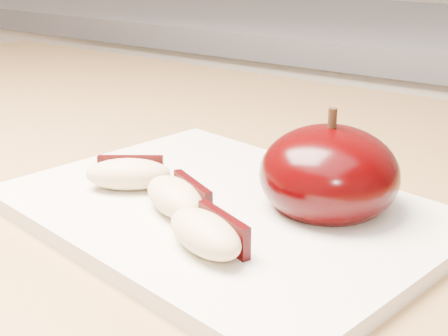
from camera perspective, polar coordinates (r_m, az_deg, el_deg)
The scene contains 5 objects.
cutting_board at distance 0.41m, azimuth -0.00°, elevation -3.96°, with size 0.28×0.20×0.01m, color silver.
apple_half at distance 0.40m, azimuth 9.57°, elevation -0.56°, with size 0.12×0.12×0.08m.
apple_wedge_a at distance 0.44m, azimuth -8.71°, elevation -0.50°, with size 0.06×0.06×0.02m.
apple_wedge_b at distance 0.40m, azimuth -4.32°, elevation -2.65°, with size 0.07×0.05×0.02m.
apple_wedge_c at distance 0.35m, azimuth -1.57°, elevation -5.94°, with size 0.07×0.05×0.02m.
Camera 1 is at (0.13, 0.10, 1.08)m, focal length 50.00 mm.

